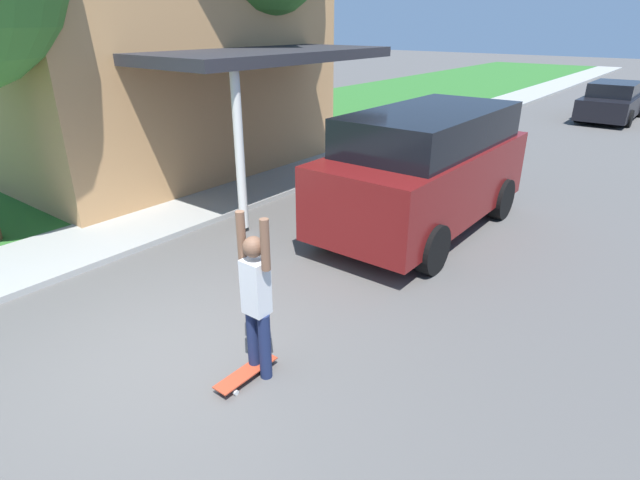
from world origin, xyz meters
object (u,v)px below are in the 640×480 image
at_px(car_down_street, 612,102).
at_px(skateboard, 246,373).
at_px(skateboarder, 256,298).
at_px(suv_parked, 426,168).

height_order(car_down_street, skateboard, car_down_street).
distance_m(car_down_street, skateboard, 19.50).
bearing_deg(skateboarder, skateboard, -105.84).
bearing_deg(skateboarder, car_down_street, 90.24).
height_order(suv_parked, skateboarder, suv_parked).
height_order(car_down_street, skateboarder, skateboarder).
relative_size(suv_parked, skateboard, 6.11).
relative_size(car_down_street, skateboard, 5.88).
xyz_separation_m(car_down_street, skateboard, (0.03, -19.49, -0.59)).
xyz_separation_m(skateboarder, skateboard, (-0.05, -0.16, -0.85)).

